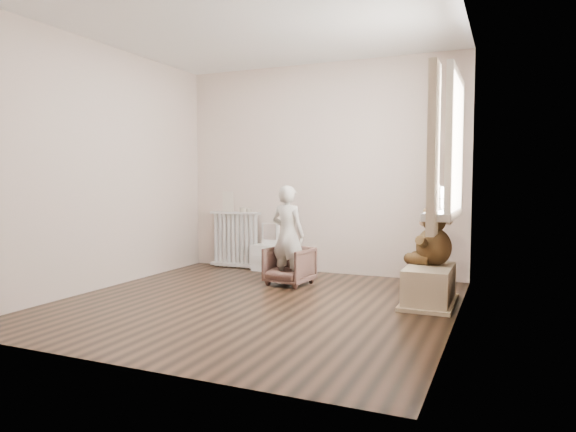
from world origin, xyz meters
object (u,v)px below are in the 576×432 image
at_px(toy_vanity, 269,249).
at_px(child, 288,235).
at_px(armchair, 290,266).
at_px(plush_cat, 443,199).
at_px(toy_bench, 429,283).
at_px(teddy_bear, 434,232).
at_px(radiator, 235,238).

relative_size(toy_vanity, child, 0.56).
distance_m(armchair, plush_cat, 1.95).
bearing_deg(toy_bench, armchair, 168.85).
bearing_deg(plush_cat, teddy_bear, 88.67).
bearing_deg(plush_cat, toy_vanity, 131.23).
xyz_separation_m(radiator, armchair, (1.11, -0.76, -0.18)).
bearing_deg(teddy_bear, toy_bench, -86.33).
xyz_separation_m(radiator, toy_bench, (2.66, -1.07, -0.19)).
xyz_separation_m(child, toy_bench, (1.55, -0.26, -0.36)).
relative_size(child, teddy_bear, 2.05).
bearing_deg(radiator, toy_vanity, -3.39).
bearing_deg(plush_cat, toy_bench, 98.88).
distance_m(child, teddy_bear, 1.58).
height_order(armchair, plush_cat, plush_cat).
height_order(child, plush_cat, plush_cat).
distance_m(radiator, plush_cat, 3.16).
bearing_deg(toy_bench, child, 170.64).
bearing_deg(toy_vanity, radiator, 176.61).
bearing_deg(plush_cat, armchair, 142.24).
xyz_separation_m(radiator, plush_cat, (2.80, -1.33, 0.61)).
bearing_deg(plush_cat, child, 143.78).
xyz_separation_m(toy_vanity, plush_cat, (2.30, -1.30, 0.72)).
bearing_deg(child, toy_bench, 179.73).
relative_size(armchair, child, 0.43).
relative_size(toy_bench, teddy_bear, 1.44).
height_order(toy_bench, teddy_bear, teddy_bear).
xyz_separation_m(radiator, teddy_bear, (2.68, -0.95, 0.28)).
xyz_separation_m(child, plush_cat, (1.69, -0.52, 0.44)).
relative_size(teddy_bear, plush_cat, 2.12).
distance_m(armchair, child, 0.35).
relative_size(armchair, toy_bench, 0.61).
xyz_separation_m(armchair, child, (0.00, -0.05, 0.35)).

